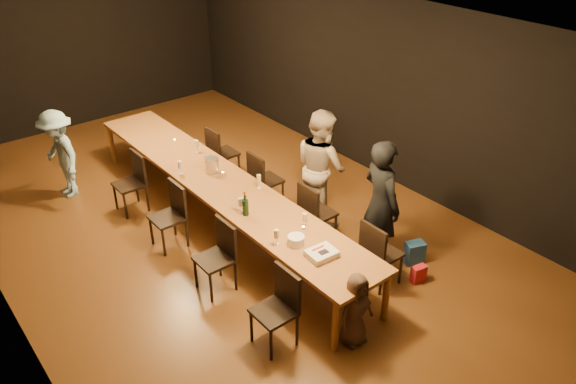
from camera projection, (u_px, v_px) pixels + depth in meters
ground at (221, 224)px, 8.38m from camera, size 10.00×10.00×0.00m
room_shell at (212, 92)px, 7.33m from camera, size 6.04×10.04×3.02m
table at (219, 183)px, 8.03m from camera, size 0.90×6.00×0.75m
chair_right_0 at (382, 252)px, 6.99m from camera, size 0.42×0.42×0.93m
chair_right_1 at (318, 212)px, 7.80m from camera, size 0.42×0.42×0.93m
chair_right_2 at (266, 180)px, 8.61m from camera, size 0.42×0.42×0.93m
chair_right_3 at (223, 152)px, 9.41m from camera, size 0.42×0.42×0.93m
chair_left_0 at (274, 311)px, 6.07m from camera, size 0.42×0.42×0.93m
chair_left_1 at (214, 259)px, 6.88m from camera, size 0.42×0.42×0.93m
chair_left_2 at (167, 217)px, 7.69m from camera, size 0.42×0.42×0.93m
chair_left_3 at (129, 184)px, 8.49m from camera, size 0.42×0.42×0.93m
woman_birthday at (381, 204)px, 7.17m from camera, size 0.53×0.71×1.78m
woman_tan at (321, 166)px, 8.12m from camera, size 0.77×0.93×1.74m
man_blue at (60, 154)px, 8.77m from camera, size 0.59×0.96×1.45m
child at (355, 309)px, 6.10m from camera, size 0.45×0.29×0.92m
gift_bag_red at (419, 274)px, 7.18m from camera, size 0.21×0.14×0.23m
gift_bag_blue at (414, 253)px, 7.50m from camera, size 0.29×0.24×0.31m
birthday_cake at (322, 254)px, 6.43m from camera, size 0.35×0.29×0.08m
plate_stack at (296, 240)px, 6.63m from camera, size 0.21×0.21×0.11m
champagne_bottle at (245, 203)px, 7.13m from camera, size 0.10×0.10×0.34m
ice_bucket at (212, 165)px, 8.16m from camera, size 0.27×0.27×0.22m
wineglass_0 at (276, 237)px, 6.60m from camera, size 0.06×0.06×0.21m
wineglass_1 at (305, 221)px, 6.91m from camera, size 0.06×0.06×0.21m
wineglass_2 at (241, 205)px, 7.22m from camera, size 0.06×0.06×0.21m
wineglass_3 at (259, 182)px, 7.76m from camera, size 0.06×0.06×0.21m
wineglass_4 at (180, 168)px, 8.12m from camera, size 0.06×0.06×0.21m
wineglass_5 at (197, 146)px, 8.72m from camera, size 0.06×0.06×0.21m
tealight_near at (303, 228)px, 6.93m from camera, size 0.05×0.05×0.03m
tealight_mid at (223, 173)px, 8.15m from camera, size 0.05×0.05×0.03m
tealight_far at (175, 141)px, 9.11m from camera, size 0.05×0.05×0.03m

